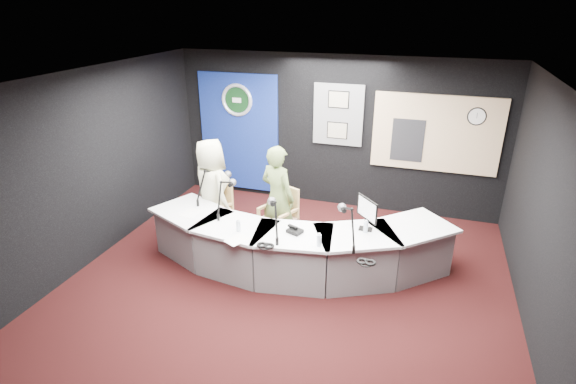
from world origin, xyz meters
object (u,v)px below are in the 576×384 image
(armchair_left, at_px, (214,213))
(person_man, at_px, (212,191))
(armchair_right, at_px, (278,219))
(person_woman, at_px, (278,197))
(broadcast_desk, at_px, (293,246))

(armchair_left, height_order, person_man, person_man)
(person_man, bearing_deg, armchair_right, -138.42)
(person_woman, bearing_deg, armchair_right, -158.48)
(armchair_right, distance_m, person_woman, 0.38)
(broadcast_desk, height_order, armchair_right, armchair_right)
(person_woman, bearing_deg, broadcast_desk, 147.42)
(broadcast_desk, height_order, person_woman, person_woman)
(broadcast_desk, xyz_separation_m, person_woman, (-0.43, 0.59, 0.46))
(broadcast_desk, distance_m, armchair_right, 0.73)
(armchair_right, xyz_separation_m, person_man, (-1.07, -0.10, 0.39))
(broadcast_desk, height_order, armchair_left, armchair_left)
(person_man, bearing_deg, person_woman, -138.42)
(broadcast_desk, xyz_separation_m, armchair_right, (-0.43, 0.59, 0.08))
(person_woman, bearing_deg, armchair_left, 26.93)
(broadcast_desk, distance_m, person_man, 1.65)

